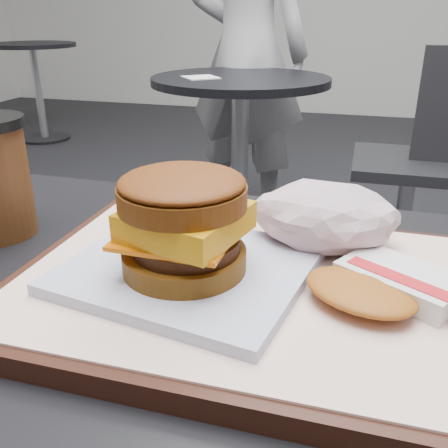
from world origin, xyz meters
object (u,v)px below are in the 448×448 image
hash_brown (383,285)px  neighbor_table (240,127)px  neighbor_chair (432,152)px  breakfast_sandwich (185,234)px  serving_tray (243,288)px  crumpled_wrapper (325,216)px  patron (246,53)px

hash_brown → neighbor_table: size_ratio=0.18×
neighbor_table → neighbor_chair: neighbor_chair is taller
breakfast_sandwich → serving_tray: bearing=16.1°
crumpled_wrapper → neighbor_chair: 1.54m
breakfast_sandwich → neighbor_chair: (0.37, 1.58, -0.32)m
breakfast_sandwich → hash_brown: breakfast_sandwich is taller
breakfast_sandwich → crumpled_wrapper: breakfast_sandwich is taller
neighbor_table → crumpled_wrapper: bearing=-73.0°
hash_brown → crumpled_wrapper: size_ratio=1.03×
breakfast_sandwich → patron: 2.07m
neighbor_table → patron: size_ratio=0.47×
hash_brown → patron: size_ratio=0.08×
crumpled_wrapper → patron: patron is taller
hash_brown → crumpled_wrapper: (-0.05, 0.08, 0.02)m
breakfast_sandwich → neighbor_chair: size_ratio=0.24×
breakfast_sandwich → crumpled_wrapper: 0.14m
neighbor_table → neighbor_chair: bearing=-2.4°
neighbor_chair → patron: 0.97m
serving_tray → neighbor_chair: (0.33, 1.57, -0.27)m
breakfast_sandwich → hash_brown: bearing=4.6°
breakfast_sandwich → crumpled_wrapper: bearing=42.6°
crumpled_wrapper → neighbor_chair: neighbor_chair is taller
patron → neighbor_table: bearing=111.9°
breakfast_sandwich → neighbor_table: bearing=102.7°
crumpled_wrapper → serving_tray: bearing=-125.3°
crumpled_wrapper → neighbor_table: (-0.46, 1.52, -0.27)m
serving_tray → breakfast_sandwich: size_ratio=1.76×
breakfast_sandwich → patron: size_ratio=0.13×
serving_tray → crumpled_wrapper: (0.06, 0.08, 0.04)m
neighbor_chair → patron: bearing=151.4°
crumpled_wrapper → neighbor_chair: (0.27, 1.49, -0.31)m
serving_tray → crumpled_wrapper: bearing=54.7°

